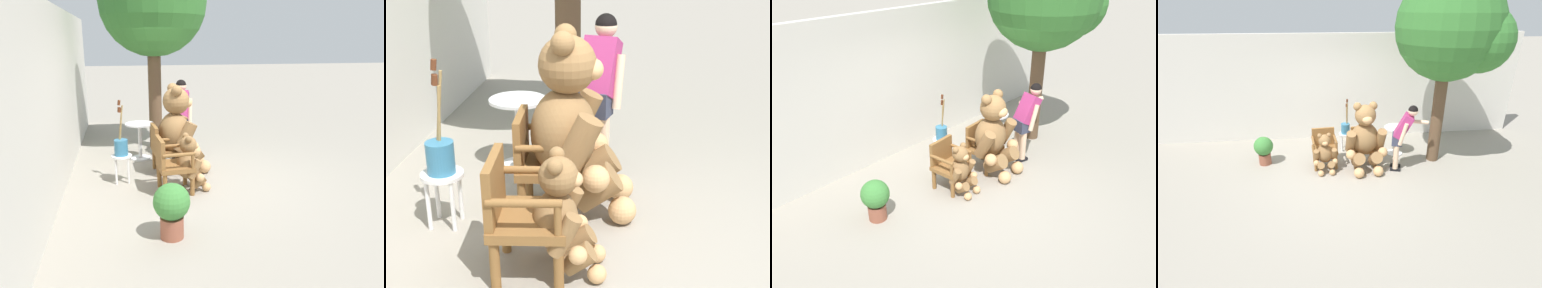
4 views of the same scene
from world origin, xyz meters
TOP-DOWN VIEW (x-y plane):
  - ground_plane at (0.00, 0.00)m, footprint 60.00×60.00m
  - back_wall at (0.00, 2.40)m, footprint 10.00×0.16m
  - wooden_chair_left at (-0.46, 0.69)m, footprint 0.60×0.56m
  - wooden_chair_right at (0.45, 0.69)m, footprint 0.59×0.55m
  - teddy_bear_large at (0.46, 0.42)m, footprint 0.93×0.90m
  - teddy_bear_small at (-0.45, 0.40)m, footprint 0.54×0.53m
  - person_visitor at (1.25, 0.27)m, footprint 0.84×0.48m
  - white_stool at (0.11, 1.43)m, footprint 0.34×0.34m
  - brush_bucket at (0.11, 1.43)m, footprint 0.22×0.22m
  - round_side_table at (1.31, 1.07)m, footprint 0.56×0.56m
  - patio_tree at (2.26, 0.61)m, footprint 2.29×2.18m
  - potted_plant at (-1.86, 0.88)m, footprint 0.44×0.44m

SIDE VIEW (x-z plane):
  - ground_plane at x=0.00m, z-range 0.00..0.00m
  - white_stool at x=0.11m, z-range 0.13..0.59m
  - potted_plant at x=-1.86m, z-range 0.06..0.74m
  - teddy_bear_small at x=-0.45m, z-range -0.01..0.89m
  - round_side_table at x=1.31m, z-range 0.09..0.81m
  - wooden_chair_left at x=-0.46m, z-range 0.03..0.89m
  - wooden_chair_right at x=0.45m, z-range 0.03..0.89m
  - brush_bucket at x=0.11m, z-range 0.18..1.08m
  - teddy_bear_large at x=0.46m, z-range -0.02..1.54m
  - person_visitor at x=1.25m, z-range 0.15..1.68m
  - back_wall at x=0.00m, z-range 0.00..2.80m
  - patio_tree at x=2.26m, z-range 0.90..5.02m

